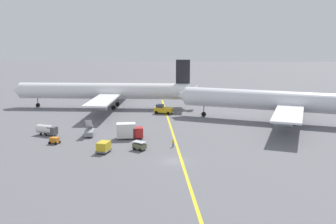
% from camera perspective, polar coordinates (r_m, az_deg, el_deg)
% --- Properties ---
extents(ground_plane, '(600.00, 600.00, 0.00)m').
position_cam_1_polar(ground_plane, '(70.12, 0.90, -7.34)').
color(ground_plane, slate).
extents(taxiway_stripe, '(13.67, 119.33, 0.01)m').
position_cam_1_polar(taxiway_stripe, '(79.66, 1.32, -5.08)').
color(taxiway_stripe, yellow).
rests_on(taxiway_stripe, ground).
extents(airliner_at_gate_left, '(59.60, 49.05, 15.43)m').
position_cam_1_polar(airliner_at_gate_left, '(123.61, -9.33, 3.07)').
color(airliner_at_gate_left, white).
rests_on(airliner_at_gate_left, ground).
extents(airliner_being_pushed, '(56.53, 47.45, 16.67)m').
position_cam_1_polar(airliner_being_pushed, '(105.35, 16.79, 1.51)').
color(airliner_being_pushed, silver).
rests_on(airliner_being_pushed, ground).
extents(pushback_tug, '(8.42, 3.97, 3.01)m').
position_cam_1_polar(pushback_tug, '(113.04, -0.74, 0.40)').
color(pushback_tug, gold).
rests_on(pushback_tug, ground).
extents(gse_gpu_cart_small, '(2.43, 2.07, 1.90)m').
position_cam_1_polar(gse_gpu_cart_small, '(84.53, -16.60, -4.04)').
color(gse_gpu_cart_small, orange).
rests_on(gse_gpu_cart_small, ground).
extents(gse_container_dolly_flat, '(2.85, 3.61, 2.15)m').
position_cam_1_polar(gse_container_dolly_flat, '(75.94, -9.58, -5.12)').
color(gse_container_dolly_flat, slate).
rests_on(gse_container_dolly_flat, ground).
extents(gse_baggage_cart_near_cluster, '(3.15, 2.78, 1.71)m').
position_cam_1_polar(gse_baggage_cart_near_cluster, '(76.88, -4.29, -5.04)').
color(gse_baggage_cart_near_cluster, '#666B4C').
rests_on(gse_baggage_cart_near_cluster, ground).
extents(gse_stair_truck_yellow, '(2.70, 4.85, 4.06)m').
position_cam_1_polar(gse_stair_truck_yellow, '(89.33, -11.67, -2.85)').
color(gse_stair_truck_yellow, gray).
rests_on(gse_stair_truck_yellow, ground).
extents(gse_catering_truck_tall, '(6.15, 3.32, 3.50)m').
position_cam_1_polar(gse_catering_truck_tall, '(85.35, -5.81, -2.82)').
color(gse_catering_truck_tall, red).
rests_on(gse_catering_truck_tall, ground).
extents(gse_fuel_bowser_stubby, '(5.24, 3.32, 2.40)m').
position_cam_1_polar(gse_fuel_bowser_stubby, '(92.20, -17.59, -2.52)').
color(gse_fuel_bowser_stubby, silver).
rests_on(gse_fuel_bowser_stubby, ground).
extents(ground_crew_wing_walker_right, '(0.36, 0.36, 1.56)m').
position_cam_1_polar(ground_crew_wing_walker_right, '(78.70, 0.76, -4.67)').
color(ground_crew_wing_walker_right, '#4C4C51').
rests_on(ground_crew_wing_walker_right, ground).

